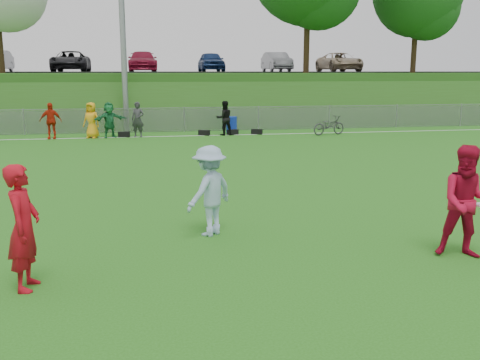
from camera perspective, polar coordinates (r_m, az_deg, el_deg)
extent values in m
plane|color=#236415|center=(9.07, 4.26, -8.71)|extent=(120.00, 120.00, 0.00)
cube|color=white|center=(26.51, -5.60, 4.71)|extent=(60.00, 0.10, 0.01)
cube|color=gray|center=(28.43, -5.97, 6.37)|extent=(58.00, 0.02, 1.20)
cube|color=gray|center=(28.38, -6.00, 7.67)|extent=(58.00, 0.04, 0.04)
cylinder|color=gray|center=(29.18, -12.48, 16.92)|extent=(0.30, 0.30, 12.00)
cube|color=#2B5A19|center=(39.32, -7.28, 9.07)|extent=(120.00, 18.00, 3.00)
cube|color=black|center=(41.29, -7.50, 11.33)|extent=(120.00, 12.00, 0.10)
cylinder|color=black|center=(34.52, 7.22, 18.30)|extent=(0.36, 0.36, 8.50)
cylinder|color=black|center=(38.91, 18.26, 15.95)|extent=(0.36, 0.36, 7.00)
sphere|color=#134913|center=(38.99, 19.35, 16.91)|extent=(4.20, 4.20, 4.20)
imported|color=black|center=(40.52, -17.60, 11.99)|extent=(2.39, 5.18, 1.44)
imported|color=maroon|center=(40.23, -10.36, 12.34)|extent=(2.02, 4.96, 1.44)
imported|color=navy|center=(40.57, -3.11, 12.50)|extent=(1.70, 4.23, 1.44)
imported|color=gray|center=(41.50, 3.92, 12.47)|extent=(1.52, 4.37, 1.44)
imported|color=tan|center=(43.00, 10.54, 12.27)|extent=(2.39, 5.18, 1.44)
imported|color=red|center=(26.66, -19.55, 5.96)|extent=(1.00, 0.42, 1.69)
imported|color=#F1A416|center=(26.43, -15.56, 6.16)|extent=(0.98, 0.84, 1.69)
imported|color=#1E713D|center=(26.37, -13.76, 6.24)|extent=(1.64, 1.08, 1.69)
imported|color=#323235|center=(26.33, -10.85, 6.36)|extent=(0.72, 0.59, 1.69)
imported|color=black|center=(26.63, -1.68, 6.61)|extent=(0.92, 0.77, 1.69)
cube|color=black|center=(26.51, -12.26, 4.77)|extent=(0.57, 0.33, 0.26)
cube|color=black|center=(26.67, -3.84, 5.05)|extent=(0.61, 0.45, 0.26)
cube|color=black|center=(26.87, -0.78, 5.12)|extent=(0.62, 0.52, 0.26)
cube|color=black|center=(27.10, 1.80, 5.17)|extent=(0.62, 0.47, 0.26)
imported|color=#B20C19|center=(8.33, -22.08, -4.71)|extent=(0.51, 0.72, 1.85)
imported|color=#B20C2C|center=(9.81, 23.11, -2.18)|extent=(1.14, 1.03, 1.93)
imported|color=#9DBBDA|center=(10.29, -3.26, -1.17)|extent=(1.28, 1.24, 1.75)
cylinder|color=#0F2BA4|center=(27.74, -0.91, 5.92)|extent=(0.72, 0.72, 0.83)
imported|color=#2D2C2F|center=(27.16, 9.45, 5.76)|extent=(1.90, 1.09, 0.94)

